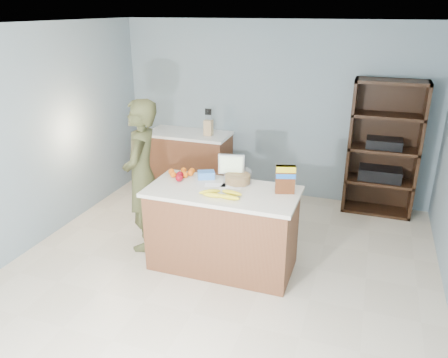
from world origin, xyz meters
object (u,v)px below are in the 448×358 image
(counter_peninsula, at_px, (222,232))
(cereal_box, at_px, (285,177))
(person, at_px, (142,176))
(shelving_unit, at_px, (383,150))
(tv, at_px, (231,165))

(counter_peninsula, height_order, cereal_box, cereal_box)
(counter_peninsula, relative_size, person, 0.90)
(shelving_unit, distance_m, tv, 2.34)
(counter_peninsula, bearing_deg, person, 172.11)
(person, xyz_separation_m, cereal_box, (1.63, -0.01, 0.20))
(shelving_unit, bearing_deg, tv, -131.83)
(counter_peninsula, xyz_separation_m, shelving_unit, (1.55, 2.05, 0.45))
(tv, bearing_deg, cereal_box, -16.25)
(shelving_unit, bearing_deg, counter_peninsula, -127.11)
(counter_peninsula, xyz_separation_m, person, (-1.01, 0.14, 0.46))
(counter_peninsula, bearing_deg, shelving_unit, 52.89)
(person, relative_size, cereal_box, 6.01)
(counter_peninsula, relative_size, shelving_unit, 0.87)
(person, bearing_deg, counter_peninsula, 68.17)
(person, height_order, tv, person)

